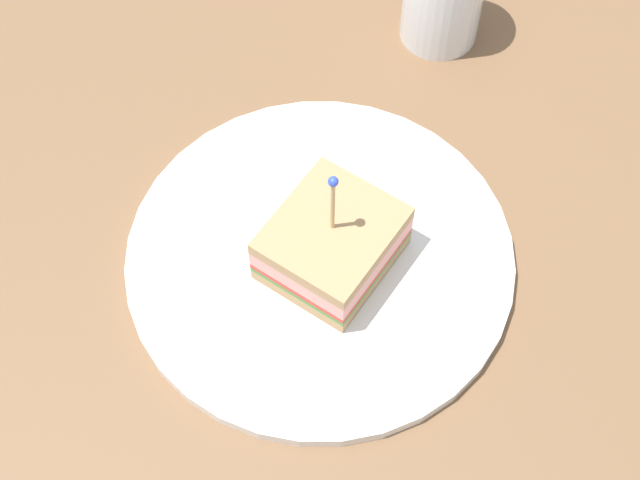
# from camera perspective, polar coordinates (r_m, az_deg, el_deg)

# --- Properties ---
(ground_plane) EXTENTS (0.93, 0.93, 0.02)m
(ground_plane) POSITION_cam_1_polar(r_m,az_deg,el_deg) (0.71, 0.00, -1.66)
(ground_plane) COLOR brown
(plate) EXTENTS (0.28, 0.28, 0.01)m
(plate) POSITION_cam_1_polar(r_m,az_deg,el_deg) (0.70, 0.00, -1.06)
(plate) COLOR white
(plate) RESTS_ON ground_plane
(sandwich_half_center) EXTENTS (0.09, 0.10, 0.10)m
(sandwich_half_center) POSITION_cam_1_polar(r_m,az_deg,el_deg) (0.67, 0.70, -0.20)
(sandwich_half_center) COLOR tan
(sandwich_half_center) RESTS_ON plate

